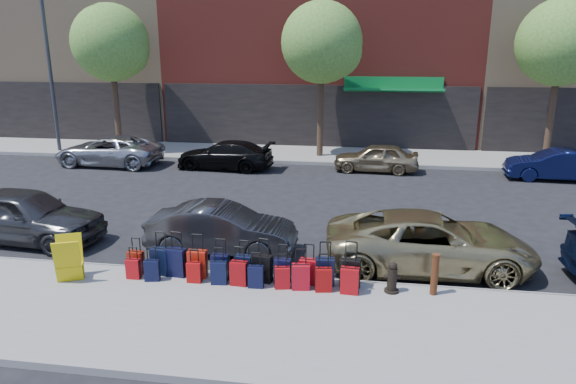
% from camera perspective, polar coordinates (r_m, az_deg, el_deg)
% --- Properties ---
extents(ground, '(120.00, 120.00, 0.00)m').
position_cam_1_polar(ground, '(16.48, -1.25, -3.02)').
color(ground, black).
rests_on(ground, ground).
extents(sidewalk_near, '(60.00, 4.00, 0.15)m').
position_cam_1_polar(sidewalk_near, '(10.65, -7.45, -13.85)').
color(sidewalk_near, gray).
rests_on(sidewalk_near, ground).
extents(sidewalk_far, '(60.00, 4.00, 0.15)m').
position_cam_1_polar(sidewalk_far, '(26.04, 2.54, 4.19)').
color(sidewalk_far, gray).
rests_on(sidewalk_far, ground).
extents(curb_near, '(60.00, 0.08, 0.15)m').
position_cam_1_polar(curb_near, '(12.38, -4.86, -9.31)').
color(curb_near, gray).
rests_on(curb_near, ground).
extents(curb_far, '(60.00, 0.08, 0.15)m').
position_cam_1_polar(curb_far, '(24.08, 2.01, 3.23)').
color(curb_far, gray).
rests_on(curb_far, ground).
extents(building_left, '(15.00, 12.12, 16.00)m').
position_cam_1_polar(building_left, '(38.33, -21.77, 18.76)').
color(building_left, '#987E5D').
rests_on(building_left, ground).
extents(tree_left, '(3.80, 3.80, 7.27)m').
position_cam_1_polar(tree_left, '(27.86, -18.82, 15.21)').
color(tree_left, black).
rests_on(tree_left, sidewalk_far).
extents(tree_center, '(3.80, 3.80, 7.27)m').
position_cam_1_polar(tree_center, '(24.95, 4.09, 16.00)').
color(tree_center, black).
rests_on(tree_center, sidewalk_far).
extents(tree_right, '(3.80, 3.80, 7.27)m').
position_cam_1_polar(tree_right, '(26.25, 28.36, 14.21)').
color(tree_right, black).
rests_on(tree_right, sidewalk_far).
extents(streetlight, '(2.59, 0.18, 8.00)m').
position_cam_1_polar(streetlight, '(28.72, -24.69, 13.12)').
color(streetlight, '#333338').
rests_on(streetlight, sidewalk_far).
extents(suitcase_front_0, '(0.38, 0.23, 0.88)m').
position_cam_1_polar(suitcase_front_0, '(12.74, -16.52, -7.47)').
color(suitcase_front_0, maroon).
rests_on(suitcase_front_0, sidewalk_near).
extents(suitcase_front_1, '(0.46, 0.29, 1.04)m').
position_cam_1_polar(suitcase_front_1, '(12.51, -13.97, -7.47)').
color(suitcase_front_1, black).
rests_on(suitcase_front_1, sidewalk_near).
extents(suitcase_front_2, '(0.47, 0.29, 1.07)m').
position_cam_1_polar(suitcase_front_2, '(12.34, -12.31, -7.63)').
color(suitcase_front_2, black).
rests_on(suitcase_front_2, sidewalk_near).
extents(suitcase_front_3, '(0.44, 0.25, 1.04)m').
position_cam_1_polar(suitcase_front_3, '(12.20, -10.02, -7.85)').
color(suitcase_front_3, '#B11B0B').
rests_on(suitcase_front_3, sidewalk_near).
extents(suitcase_front_4, '(0.41, 0.23, 0.97)m').
position_cam_1_polar(suitcase_front_4, '(12.01, -7.53, -8.23)').
color(suitcase_front_4, black).
rests_on(suitcase_front_4, sidewalk_near).
extents(suitcase_front_5, '(0.40, 0.24, 0.94)m').
position_cam_1_polar(suitcase_front_5, '(11.94, -4.95, -8.34)').
color(suitcase_front_5, black).
rests_on(suitcase_front_5, sidewalk_near).
extents(suitcase_front_6, '(0.46, 0.30, 1.02)m').
position_cam_1_polar(suitcase_front_6, '(11.80, -2.82, -8.47)').
color(suitcase_front_6, black).
rests_on(suitcase_front_6, sidewalk_near).
extents(suitcase_front_7, '(0.38, 0.23, 0.89)m').
position_cam_1_polar(suitcase_front_7, '(11.78, -0.61, -8.71)').
color(suitcase_front_7, black).
rests_on(suitcase_front_7, sidewalk_near).
extents(suitcase_front_8, '(0.41, 0.25, 0.94)m').
position_cam_1_polar(suitcase_front_8, '(11.71, 2.26, -8.80)').
color(suitcase_front_8, '#AE0B13').
rests_on(suitcase_front_8, sidewalk_near).
extents(suitcase_front_9, '(0.44, 0.27, 1.02)m').
position_cam_1_polar(suitcase_front_9, '(11.67, 4.12, -8.80)').
color(suitcase_front_9, black).
rests_on(suitcase_front_9, sidewalk_near).
extents(suitcase_front_10, '(0.47, 0.29, 1.06)m').
position_cam_1_polar(suitcase_front_10, '(11.62, 6.92, -8.92)').
color(suitcase_front_10, black).
rests_on(suitcase_front_10, sidewalk_near).
extents(suitcase_back_0, '(0.32, 0.19, 0.76)m').
position_cam_1_polar(suitcase_back_0, '(12.50, -16.79, -8.15)').
color(suitcase_back_0, '#A80A0F').
rests_on(suitcase_back_0, sidewalk_near).
extents(suitcase_back_1, '(0.37, 0.25, 0.80)m').
position_cam_1_polar(suitcase_back_1, '(12.27, -14.87, -8.40)').
color(suitcase_back_1, black).
rests_on(suitcase_back_1, sidewalk_near).
extents(suitcase_back_3, '(0.33, 0.20, 0.78)m').
position_cam_1_polar(suitcase_back_3, '(11.99, -10.37, -8.73)').
color(suitcase_back_3, '#A90A0A').
rests_on(suitcase_back_3, sidewalk_near).
extents(suitcase_back_4, '(0.38, 0.24, 0.85)m').
position_cam_1_polar(suitcase_back_4, '(11.81, -7.68, -8.87)').
color(suitcase_back_4, black).
rests_on(suitcase_back_4, sidewalk_near).
extents(suitcase_back_5, '(0.39, 0.24, 0.90)m').
position_cam_1_polar(suitcase_back_5, '(11.70, -5.47, -8.97)').
color(suitcase_back_5, maroon).
rests_on(suitcase_back_5, sidewalk_near).
extents(suitcase_back_6, '(0.35, 0.21, 0.81)m').
position_cam_1_polar(suitcase_back_6, '(11.57, -3.59, -9.36)').
color(suitcase_back_6, black).
rests_on(suitcase_back_6, sidewalk_near).
extents(suitcase_back_7, '(0.37, 0.26, 0.80)m').
position_cam_1_polar(suitcase_back_7, '(11.51, -0.65, -9.49)').
color(suitcase_back_7, '#9E0A10').
rests_on(suitcase_back_7, sidewalk_near).
extents(suitcase_back_8, '(0.42, 0.28, 0.93)m').
position_cam_1_polar(suitcase_back_8, '(11.46, 1.43, -9.40)').
color(suitcase_back_8, '#A80A18').
rests_on(suitcase_back_8, sidewalk_near).
extents(suitcase_back_9, '(0.39, 0.26, 0.86)m').
position_cam_1_polar(suitcase_back_9, '(11.40, 3.96, -9.68)').
color(suitcase_back_9, '#8E0909').
rests_on(suitcase_back_9, sidewalk_near).
extents(suitcase_back_10, '(0.41, 0.25, 0.94)m').
position_cam_1_polar(suitcase_back_10, '(11.36, 6.87, -9.75)').
color(suitcase_back_10, '#9F0A0F').
rests_on(suitcase_back_10, sidewalk_near).
extents(fire_hydrant, '(0.36, 0.32, 0.71)m').
position_cam_1_polar(fire_hydrant, '(11.54, 11.49, -9.35)').
color(fire_hydrant, black).
rests_on(fire_hydrant, sidewalk_near).
extents(bollard, '(0.17, 0.17, 0.93)m').
position_cam_1_polar(bollard, '(11.58, 15.99, -8.72)').
color(bollard, '#38190C').
rests_on(bollard, sidewalk_near).
extents(display_rack, '(0.77, 0.80, 1.02)m').
position_cam_1_polar(display_rack, '(12.82, -23.18, -6.88)').
color(display_rack, '#CDB70B').
rests_on(display_rack, sidewalk_near).
extents(car_near_0, '(4.65, 2.19, 1.54)m').
position_cam_1_polar(car_near_0, '(16.20, -27.27, -2.31)').
color(car_near_0, '#373739').
rests_on(car_near_0, ground).
extents(car_near_1, '(3.95, 1.40, 1.30)m').
position_cam_1_polar(car_near_1, '(13.81, -7.37, -4.09)').
color(car_near_1, '#323235').
rests_on(car_near_1, ground).
extents(car_near_2, '(5.18, 2.58, 1.41)m').
position_cam_1_polar(car_near_2, '(13.13, 15.47, -5.36)').
color(car_near_2, '#9B8D5F').
rests_on(car_near_2, ground).
extents(car_far_0, '(4.98, 2.44, 1.36)m').
position_cam_1_polar(car_far_0, '(25.26, -19.27, 4.35)').
color(car_far_0, '#B0B2B7').
rests_on(car_far_0, ground).
extents(car_far_1, '(4.49, 2.10, 1.27)m').
position_cam_1_polar(car_far_1, '(23.30, -7.03, 4.10)').
color(car_far_1, black).
rests_on(car_far_1, ground).
extents(car_far_2, '(3.73, 1.65, 1.25)m').
position_cam_1_polar(car_far_2, '(22.94, 9.75, 3.79)').
color(car_far_2, '#917D59').
rests_on(car_far_2, ground).
extents(car_far_3, '(3.96, 1.56, 1.28)m').
position_cam_1_polar(car_far_3, '(23.84, 27.60, 2.69)').
color(car_far_3, '#0D133C').
rests_on(car_far_3, ground).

